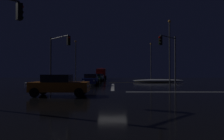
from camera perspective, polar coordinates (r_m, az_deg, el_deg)
ground at (r=18.60m, az=0.13°, el=-6.18°), size 120.00×120.00×0.10m
stop_line_north at (r=26.12m, az=0.23°, el=-4.55°), size 0.35×12.86×0.01m
centre_line_ns at (r=37.70m, az=0.30°, el=-3.43°), size 22.00×0.15×0.01m
crosswalk_bar_east at (r=20.07m, az=22.63°, el=-5.58°), size 12.86×0.40×0.01m
snow_bank_left_curb at (r=33.14m, az=-14.34°, el=-3.44°), size 10.73×1.50×0.36m
snow_bank_right_curb at (r=39.17m, az=12.62°, el=-2.90°), size 9.35×1.50×0.56m
sedan_blue at (r=28.55m, az=-5.84°, el=-2.63°), size 2.02×4.33×1.57m
sedan_gray at (r=34.76m, az=-5.58°, el=-2.32°), size 2.02×4.33×1.57m
sedan_green at (r=40.56m, az=-4.24°, el=-2.12°), size 2.02×4.33×1.57m
sedan_white at (r=46.98m, az=-3.50°, el=-1.95°), size 2.02×4.33×1.57m
sedan_red at (r=53.05m, az=-3.30°, el=-1.83°), size 2.02×4.33×1.57m
box_truck at (r=59.62m, az=-2.90°, el=-0.86°), size 2.68×8.28×3.08m
sedan_orange_crossing at (r=15.85m, az=-14.22°, el=-3.99°), size 4.33×2.02×1.57m
traffic_signal_nw at (r=26.27m, az=-14.63°, el=5.00°), size 3.22×3.22×6.31m
traffic_signal_ne at (r=26.48m, az=15.43°, el=4.98°), size 2.74×2.74×6.39m
streetlamp_right_far at (r=48.54m, az=10.61°, el=3.04°), size 0.44×0.44×8.61m
streetlamp_left_far at (r=48.60m, az=-9.93°, el=3.42°), size 0.44×0.44×9.24m
streetlamp_right_near at (r=33.03m, az=15.52°, el=5.99°), size 0.44×0.44×9.81m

